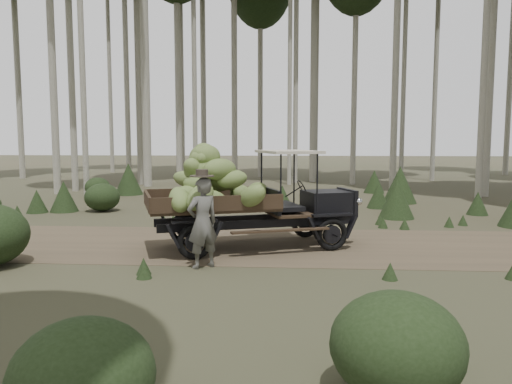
% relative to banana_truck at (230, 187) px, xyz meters
% --- Properties ---
extents(ground, '(120.00, 120.00, 0.00)m').
position_rel_banana_truck_xyz_m(ground, '(1.58, 0.55, -1.36)').
color(ground, '#473D2B').
rests_on(ground, ground).
extents(dirt_track, '(70.00, 4.00, 0.01)m').
position_rel_banana_truck_xyz_m(dirt_track, '(1.58, 0.55, -1.36)').
color(dirt_track, brown).
rests_on(dirt_track, ground).
extents(banana_truck, '(4.83, 3.14, 2.37)m').
position_rel_banana_truck_xyz_m(banana_truck, '(0.00, 0.00, 0.00)').
color(banana_truck, black).
rests_on(banana_truck, ground).
extents(farmer, '(0.73, 0.69, 1.82)m').
position_rel_banana_truck_xyz_m(farmer, '(-0.32, -1.53, -0.50)').
color(farmer, '#54524D').
rests_on(farmer, ground).
extents(undergrowth, '(23.58, 22.61, 1.40)m').
position_rel_banana_truck_xyz_m(undergrowth, '(1.25, 0.14, -0.80)').
color(undergrowth, '#233319').
rests_on(undergrowth, ground).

